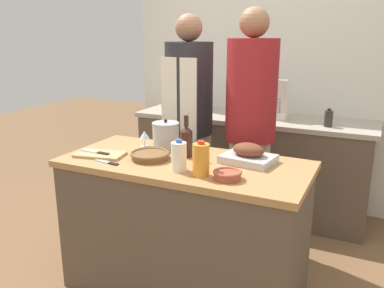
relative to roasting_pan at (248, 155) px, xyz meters
The scene contains 20 objects.
ground_plane 1.00m from the roasting_pan, 159.15° to the right, with size 12.00×12.00×0.00m, color brown.
kitchen_island 0.61m from the roasting_pan, 159.15° to the right, with size 1.50×0.70×0.87m.
back_counter 1.37m from the roasting_pan, 106.03° to the left, with size 2.12×0.60×0.89m.
back_wall 1.67m from the roasting_pan, 102.63° to the left, with size 2.62×0.10×2.55m.
roasting_pan is the anchor object (origin of this frame).
wicker_basket 0.60m from the roasting_pan, 161.03° to the right, with size 0.24×0.24×0.05m.
cutting_board 0.93m from the roasting_pan, 162.97° to the right, with size 0.33×0.22×0.02m.
stock_pot 0.61m from the roasting_pan, behind, with size 0.18×0.18×0.19m.
mixing_bowl 0.32m from the roasting_pan, 91.95° to the right, with size 0.16×0.16×0.05m.
juice_jug 0.37m from the roasting_pan, 116.16° to the right, with size 0.09×0.09×0.20m.
milk_jug 0.44m from the roasting_pan, 135.06° to the right, with size 0.09×0.09×0.18m.
wine_bottle_green 0.39m from the roasting_pan, behind, with size 0.08×0.08×0.26m.
wine_glass_left 0.75m from the roasting_pan, behind, with size 0.07×0.07×0.11m.
knife_chef 0.95m from the roasting_pan, 163.46° to the right, with size 0.21×0.04×0.01m.
knife_paring 0.84m from the roasting_pan, 154.10° to the right, with size 0.18×0.06×0.01m.
stand_mixer 1.24m from the roasting_pan, 96.19° to the left, with size 0.18×0.14×0.34m.
condiment_bottle_tall 1.66m from the roasting_pan, 127.44° to the left, with size 0.06×0.06×0.17m.
condiment_bottle_short 1.16m from the roasting_pan, 74.41° to the left, with size 0.07×0.07×0.15m.
person_cook_aproned 0.91m from the roasting_pan, 138.77° to the left, with size 0.37×0.37×1.76m.
person_cook_guest 0.59m from the roasting_pan, 106.49° to the left, with size 0.36×0.36×1.79m.
Camera 1 is at (1.04, -2.09, 1.63)m, focal length 38.00 mm.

